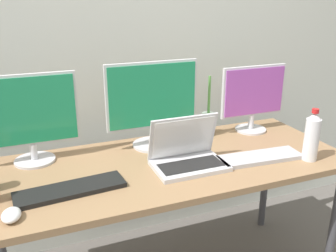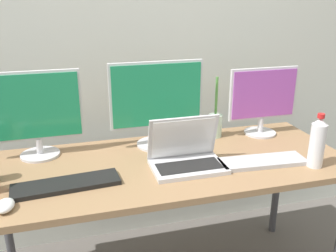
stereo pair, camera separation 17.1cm
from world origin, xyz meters
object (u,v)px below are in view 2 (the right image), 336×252
Objects in this scene: work_desk at (168,174)px; laptop_silver at (186,155)px; monitor_center at (157,102)px; bamboo_vase at (215,124)px; mouse_by_keyboard at (5,206)px; keyboard_main at (262,161)px; keyboard_aux at (66,184)px; monitor_right at (263,99)px; monitor_left at (35,112)px; water_bottle at (317,143)px.

work_desk is 0.15m from laptop_silver.
monitor_center reaches higher than bamboo_vase.
laptop_silver is 3.42× the size of mouse_by_keyboard.
keyboard_main is at bearing -11.24° from laptop_silver.
keyboard_main is 0.89m from keyboard_aux.
mouse_by_keyboard is at bearing -160.57° from monitor_right.
laptop_silver is 0.98× the size of bamboo_vase.
keyboard_aux is at bearing -177.33° from keyboard_main.
monitor_left reaches higher than water_bottle.
keyboard_aux is 1.12m from water_bottle.
keyboard_main is 0.40m from bamboo_vase.
monitor_left is at bearing 179.08° from monitor_right.
monitor_left is 0.59m from monitor_center.
water_bottle reaches higher than keyboard_aux.
bamboo_vase is at bearing 49.20° from laptop_silver.
keyboard_aux is 1.72× the size of water_bottle.
water_bottle is at bearing -57.78° from bamboo_vase.
keyboard_main is 4.24× the size of mouse_by_keyboard.
monitor_left is 0.74m from laptop_silver.
monitor_left is 1.19m from monitor_right.
laptop_silver is 0.78m from mouse_by_keyboard.
bamboo_vase is at bearing 122.22° from water_bottle.
monitor_center is 1.42× the size of bamboo_vase.
water_bottle reaches higher than mouse_by_keyboard.
mouse_by_keyboard is (-0.69, -0.24, 0.08)m from work_desk.
water_bottle is at bearing -10.16° from keyboard_aux.
monitor_left is 1.31× the size of bamboo_vase.
keyboard_aux is at bearing -174.53° from laptop_silver.
monitor_right is 1.18× the size of bamboo_vase.
monitor_center reaches higher than mouse_by_keyboard.
monitor_center is at bearing 30.56° from keyboard_aux.
monitor_left is at bearing 103.65° from keyboard_aux.
bamboo_vase is at bearing 36.06° from work_desk.
mouse_by_keyboard is 0.29× the size of bamboo_vase.
laptop_silver is at bearing 172.64° from keyboard_main.
monitor_center is 1.45× the size of laptop_silver.
keyboard_aux is 0.89m from bamboo_vase.
water_bottle is at bearing -15.64° from laptop_silver.
monitor_center is 1.21× the size of monitor_right.
laptop_silver is at bearing -45.31° from work_desk.
monitor_center is 0.62m from keyboard_aux.
bamboo_vase is at bearing 0.74° from monitor_left.
bamboo_vase reaches higher than mouse_by_keyboard.
monitor_center is at bearing 40.13° from mouse_by_keyboard.
work_desk is 17.91× the size of mouse_by_keyboard.
work_desk is 6.77× the size of water_bottle.
bamboo_vase is (-0.08, 0.39, 0.06)m from keyboard_main.
monitor_left is 1.08× the size of keyboard_main.
monitor_right is 1.14m from keyboard_aux.
monitor_left is 1.01× the size of keyboard_aux.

